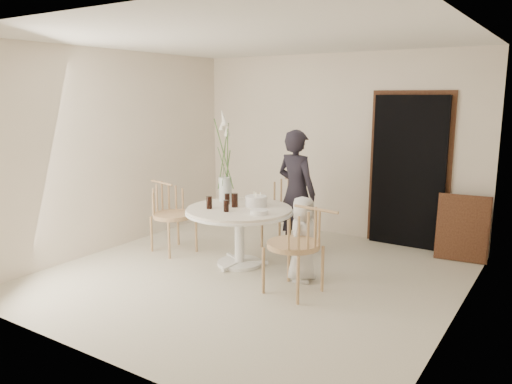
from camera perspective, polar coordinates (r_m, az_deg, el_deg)
The scene contains 18 objects.
ground at distance 5.97m, azimuth -0.47°, elevation -9.54°, with size 4.50×4.50×0.00m, color beige.
room_shell at distance 5.61m, azimuth -0.50°, elevation 6.13°, with size 4.50×4.50×4.50m.
doorway at distance 7.20m, azimuth 17.02°, elevation 2.18°, with size 1.00×0.10×2.10m, color black.
door_trim at distance 7.23m, azimuth 17.14°, elevation 2.69°, with size 1.12×0.03×2.22m, color brown.
table at distance 6.18m, azimuth -1.92°, elevation -2.86°, with size 1.33×1.33×0.73m.
picture_frame at distance 6.92m, azimuth 22.55°, elevation -3.83°, with size 0.64×0.04×0.85m, color brown.
chair_far at distance 7.04m, azimuth 3.91°, elevation -0.91°, with size 0.57×0.62×0.99m.
chair_right at distance 5.24m, azimuth 5.54°, elevation -5.22°, with size 0.63×0.59×0.99m.
chair_left at distance 6.88m, azimuth -10.08°, elevation -1.64°, with size 0.64×0.60×0.94m.
girl at distance 6.65m, azimuth 4.62°, elevation 0.01°, with size 0.61×0.40×1.66m, color black.
boy at distance 5.72m, azimuth 5.35°, elevation -5.35°, with size 0.48×0.31×0.98m, color silver.
birthday_cake at distance 6.22m, azimuth 0.00°, elevation -1.06°, with size 0.27×0.27×0.18m.
cola_tumbler_a at distance 6.12m, azimuth -5.37°, elevation -1.21°, with size 0.07×0.07×0.15m, color black.
cola_tumbler_b at distance 5.95m, azimuth -3.43°, elevation -1.60°, with size 0.06×0.06×0.14m, color black.
cola_tumbler_c at distance 6.35m, azimuth -3.31°, elevation -0.79°, with size 0.06×0.06×0.14m, color black.
cola_tumbler_d at distance 6.18m, azimuth -2.45°, elevation -0.95°, with size 0.08×0.08×0.17m, color black.
plate_stack at distance 5.82m, azimuth 0.34°, elevation -2.31°, with size 0.21×0.21×0.05m, color white.
flower_vase at distance 6.48m, azimuth -3.56°, elevation 2.60°, with size 0.17×0.17×1.19m.
Camera 1 is at (3.08, -4.67, 2.11)m, focal length 35.00 mm.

